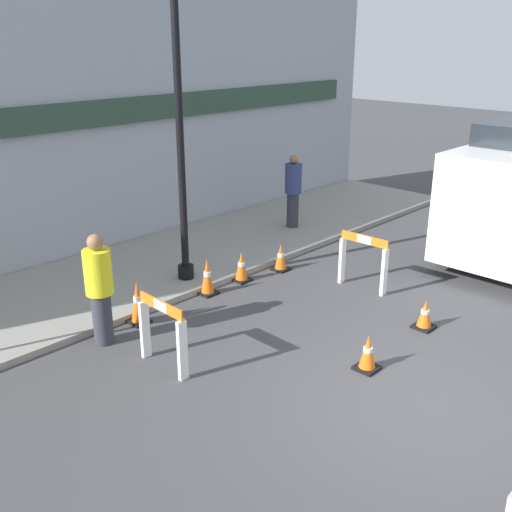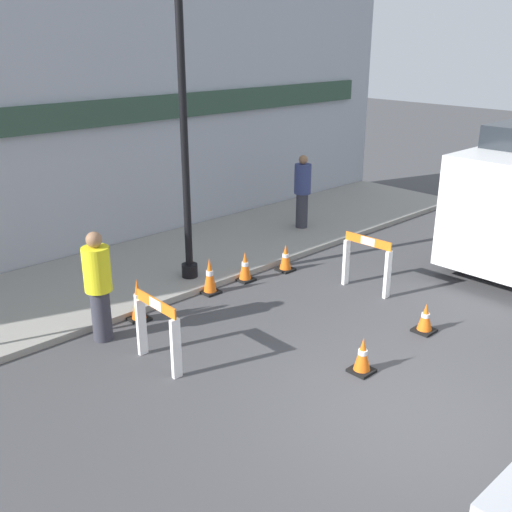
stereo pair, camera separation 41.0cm
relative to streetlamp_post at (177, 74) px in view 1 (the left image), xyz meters
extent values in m
plane|color=#424244|center=(-0.61, -5.03, -3.63)|extent=(60.00, 60.00, 0.00)
cube|color=gray|center=(-0.61, 0.97, -3.58)|extent=(18.00, 3.01, 0.11)
cube|color=#A3A8B2|center=(-0.61, 2.56, -0.88)|extent=(18.00, 0.12, 5.50)
cube|color=#2D4738|center=(-0.61, 2.45, -0.83)|extent=(16.20, 0.10, 0.50)
cylinder|color=black|center=(0.00, 0.00, -3.41)|extent=(0.29, 0.29, 0.24)
cylinder|color=black|center=(0.00, 0.00, -0.97)|extent=(0.13, 0.13, 5.12)
cube|color=white|center=(2.01, -2.84, -3.21)|extent=(0.13, 0.07, 0.84)
cube|color=white|center=(1.98, -1.99, -3.21)|extent=(0.13, 0.07, 0.84)
cube|color=orange|center=(1.99, -2.42, -2.72)|extent=(0.06, 0.92, 0.15)
cube|color=white|center=(1.99, -2.42, -2.72)|extent=(0.04, 0.28, 0.14)
cube|color=white|center=(-2.07, -1.62, -3.21)|extent=(0.13, 0.06, 0.84)
cube|color=white|center=(-2.09, -2.45, -3.21)|extent=(0.13, 0.06, 0.84)
cube|color=orange|center=(-2.08, -2.04, -2.72)|extent=(0.04, 0.88, 0.15)
cube|color=white|center=(-2.08, -2.04, -2.72)|extent=(0.03, 0.27, 0.14)
cube|color=black|center=(-1.53, -0.69, -3.61)|extent=(0.30, 0.30, 0.04)
cone|color=orange|center=(-1.53, -0.69, -3.26)|extent=(0.23, 0.22, 0.66)
cylinder|color=white|center=(-1.53, -0.69, -3.23)|extent=(0.13, 0.13, 0.09)
cube|color=black|center=(-0.22, -4.03, -3.61)|extent=(0.30, 0.30, 0.04)
cone|color=orange|center=(-0.22, -4.03, -3.36)|extent=(0.22, 0.23, 0.47)
cylinder|color=white|center=(-0.22, -4.03, -3.34)|extent=(0.13, 0.13, 0.07)
cube|color=black|center=(-0.05, -0.63, -3.61)|extent=(0.30, 0.30, 0.04)
cone|color=orange|center=(-0.05, -0.63, -3.29)|extent=(0.23, 0.22, 0.61)
cylinder|color=white|center=(-0.05, -0.63, -3.26)|extent=(0.13, 0.13, 0.09)
cube|color=black|center=(1.66, -0.80, -3.61)|extent=(0.30, 0.30, 0.04)
cone|color=orange|center=(1.66, -0.80, -3.35)|extent=(0.22, 0.22, 0.48)
cylinder|color=white|center=(1.66, -0.80, -3.33)|extent=(0.13, 0.13, 0.07)
cube|color=black|center=(1.40, -3.98, -3.61)|extent=(0.30, 0.30, 0.04)
cone|color=orange|center=(1.40, -3.98, -3.38)|extent=(0.22, 0.23, 0.42)
cylinder|color=white|center=(1.40, -3.98, -3.36)|extent=(0.13, 0.13, 0.06)
cube|color=black|center=(0.78, -0.63, -3.61)|extent=(0.30, 0.30, 0.04)
cone|color=orange|center=(0.78, -0.63, -3.34)|extent=(0.23, 0.22, 0.52)
cylinder|color=white|center=(0.78, -0.63, -3.31)|extent=(0.13, 0.13, 0.07)
cylinder|color=#33333D|center=(-2.25, -0.85, -3.24)|extent=(0.39, 0.39, 0.78)
cylinder|color=yellow|center=(-2.25, -0.85, -2.52)|extent=(0.54, 0.54, 0.65)
sphere|color=#8E6647|center=(-2.25, -0.85, -2.08)|extent=(0.32, 0.32, 0.23)
cylinder|color=#33333D|center=(3.65, 0.62, -3.13)|extent=(0.33, 0.33, 0.79)
cylinder|color=navy|center=(3.65, 0.62, -2.41)|extent=(0.45, 0.45, 0.66)
sphere|color=#8E6647|center=(3.65, 0.62, -1.98)|extent=(0.24, 0.24, 0.20)
cylinder|color=black|center=(7.22, -2.89, -3.33)|extent=(0.60, 0.18, 0.60)
cylinder|color=black|center=(4.22, -2.89, -3.33)|extent=(0.60, 0.18, 0.60)
camera|label=1|loc=(-6.30, -7.83, 0.60)|focal=42.00mm
camera|label=2|loc=(-6.01, -8.12, 0.60)|focal=42.00mm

